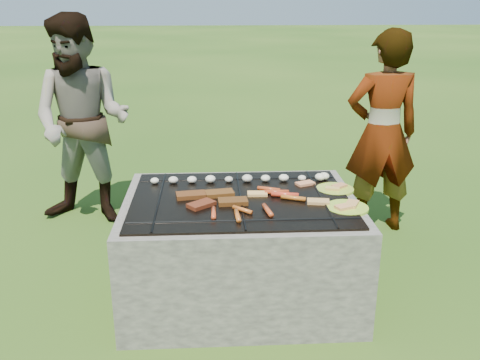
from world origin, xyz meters
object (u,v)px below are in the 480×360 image
object	(u,v)px
plate_far	(335,189)
cook	(382,133)
plate_near	(347,207)
fire_pit	(240,251)
bystander	(82,122)

from	to	relation	value
plate_far	cook	xyz separation A→B (m)	(0.51, 0.79, 0.13)
plate_far	plate_near	xyz separation A→B (m)	(0.00, -0.29, 0.00)
plate_far	fire_pit	bearing A→B (deg)	-167.87
fire_pit	cook	size ratio (longest dim) A/B	0.88
cook	plate_near	bearing A→B (deg)	61.99
cook	bystander	bearing A→B (deg)	-9.98
fire_pit	cook	world-z (taller)	cook
fire_pit	plate_far	bearing A→B (deg)	12.13
fire_pit	plate_far	xyz separation A→B (m)	(0.56, 0.12, 0.33)
fire_pit	plate_far	world-z (taller)	plate_far
fire_pit	plate_far	distance (m)	0.66
plate_far	plate_near	size ratio (longest dim) A/B	1.06
cook	bystander	distance (m)	2.21
plate_far	bystander	size ratio (longest dim) A/B	0.16
fire_pit	plate_near	world-z (taller)	plate_near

